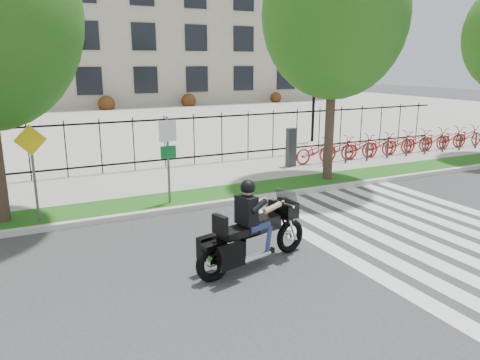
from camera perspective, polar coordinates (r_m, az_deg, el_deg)
name	(u,v)px	position (r m, az deg, el deg)	size (l,w,h in m)	color
ground	(244,267)	(9.87, 0.55, -10.51)	(120.00, 120.00, 0.00)	#343537
curb	(180,209)	(13.39, -7.38, -3.53)	(60.00, 0.20, 0.15)	#BBB9B0
grass_verge	(170,201)	(14.16, -8.50, -2.57)	(60.00, 1.50, 0.15)	#1B5515
sidewalk	(148,182)	(16.48, -11.18, -0.29)	(60.00, 3.50, 0.15)	#A5A49A
plaza	(78,124)	(33.50, -19.20, 6.45)	(80.00, 34.00, 0.10)	#A5A49A
crosswalk_stripes	(415,230)	(12.64, 20.59, -5.77)	(5.70, 8.00, 0.01)	silver
iron_fence	(134,144)	(17.92, -12.83, 4.30)	(30.00, 0.06, 2.00)	black
office_building	(41,1)	(53.40, -23.08, 19.44)	(60.00, 21.90, 20.15)	gray
lamp_post_right	(314,80)	(24.46, 9.05, 11.89)	(1.06, 0.70, 4.25)	black
street_tree_2	(335,15)	(16.30, 11.48, 19.12)	(4.74, 4.74, 8.18)	#35271D
bike_share_station	(398,143)	(21.80, 18.67, 4.31)	(11.13, 0.87, 1.50)	#2D2D33
sign_pole_regulatory	(168,149)	(13.40, -8.77, 3.78)	(0.50, 0.09, 2.50)	#59595B
sign_pole_warning	(33,160)	(12.82, -23.97, 2.25)	(0.78, 0.09, 2.49)	#59595B
motorcycle_rider	(254,232)	(9.65, 1.66, -6.30)	(2.87, 1.24, 2.25)	black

